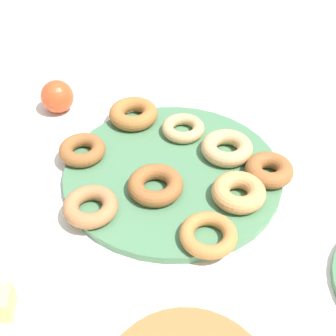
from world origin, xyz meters
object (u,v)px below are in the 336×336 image
(donut_5, at_px, (183,128))
(donut_7, at_px, (269,170))
(donut_3, at_px, (227,148))
(donut_8, at_px, (82,150))
(donut_plate, at_px, (172,172))
(donut_1, at_px, (208,235))
(apple, at_px, (57,97))
(donut_4, at_px, (91,206))
(donut_6, at_px, (239,192))
(donut_0, at_px, (156,185))
(donut_2, at_px, (133,114))

(donut_5, height_order, donut_7, donut_7)
(donut_3, bearing_deg, donut_8, 16.16)
(donut_plate, relative_size, donut_1, 4.38)
(donut_5, bearing_deg, apple, -5.26)
(donut_plate, bearing_deg, donut_4, 52.77)
(donut_7, bearing_deg, donut_3, -26.04)
(donut_plate, height_order, donut_6, donut_6)
(donut_4, distance_m, donut_7, 0.31)
(donut_7, height_order, apple, apple)
(donut_0, height_order, donut_4, donut_0)
(donut_0, xyz_separation_m, donut_5, (-0.01, -0.16, -0.00))
(donut_7, bearing_deg, donut_plate, 9.52)
(donut_plate, distance_m, donut_5, 0.11)
(donut_plate, bearing_deg, donut_7, -170.48)
(donut_0, height_order, apple, apple)
(donut_1, xyz_separation_m, apple, (0.37, -0.27, 0.01))
(donut_2, xyz_separation_m, donut_5, (-0.10, 0.02, -0.00))
(donut_plate, relative_size, donut_8, 4.55)
(donut_4, relative_size, donut_6, 0.99)
(donut_0, distance_m, donut_5, 0.16)
(donut_8, bearing_deg, donut_1, 153.18)
(donut_0, distance_m, donut_4, 0.11)
(donut_1, height_order, donut_8, donut_8)
(donut_0, distance_m, donut_2, 0.20)
(donut_0, relative_size, donut_4, 1.06)
(donut_1, xyz_separation_m, donut_6, (-0.03, -0.10, 0.00))
(donut_4, distance_m, donut_5, 0.25)
(donut_plate, xyz_separation_m, donut_2, (0.11, -0.12, 0.02))
(donut_3, bearing_deg, donut_1, 92.22)
(donut_2, distance_m, donut_3, 0.20)
(donut_plate, distance_m, donut_6, 0.13)
(donut_1, height_order, donut_2, donut_2)
(donut_0, distance_m, donut_8, 0.16)
(donut_2, bearing_deg, apple, -3.40)
(donut_0, bearing_deg, donut_plate, -103.33)
(donut_3, distance_m, donut_7, 0.09)
(donut_2, height_order, donut_4, donut_2)
(donut_3, bearing_deg, donut_4, 47.14)
(donut_0, height_order, donut_3, donut_3)
(donut_0, distance_m, donut_1, 0.13)
(donut_2, distance_m, apple, 0.17)
(donut_5, height_order, donut_8, donut_8)
(donut_8, bearing_deg, donut_2, -113.34)
(donut_6, bearing_deg, donut_8, -6.70)
(donut_2, distance_m, donut_8, 0.14)
(donut_4, relative_size, donut_8, 1.04)
(donut_6, height_order, apple, apple)
(donut_5, bearing_deg, donut_8, 35.04)
(donut_0, height_order, donut_8, donut_0)
(donut_2, relative_size, donut_7, 1.17)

